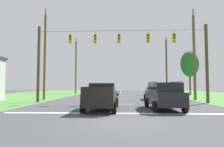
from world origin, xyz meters
TOP-DOWN VIEW (x-y plane):
  - ground_plane at (0.00, 0.00)m, footprint 120.00×120.00m
  - stop_bar_stripe at (0.00, 2.94)m, footprint 15.25×0.45m
  - lane_dash_0 at (0.00, 8.94)m, footprint 2.50×0.15m
  - lane_dash_1 at (0.00, 16.16)m, footprint 2.50×0.15m
  - lane_dash_2 at (0.00, 23.22)m, footprint 2.50×0.15m
  - overhead_signal_span at (0.03, 10.27)m, footprint 17.60×0.31m
  - pickup_truck at (-1.40, 4.80)m, footprint 2.35×5.43m
  - suv_black at (3.16, 4.97)m, footprint 2.37×4.87m
  - distant_car_crossing_white at (-2.16, 23.46)m, footprint 4.41×2.25m
  - distant_car_oncoming at (4.00, 14.30)m, footprint 2.08×4.33m
  - utility_pole_mid_right at (8.95, 14.28)m, footprint 0.32×1.99m
  - utility_pole_far_right at (9.14, 29.50)m, footprint 0.34×1.92m
  - utility_pole_mid_left at (-9.41, 13.85)m, footprint 0.29×1.86m
  - utility_pole_far_left at (-9.24, 29.78)m, footprint 0.30×1.86m
  - tree_roadside_right at (12.05, 24.80)m, footprint 3.08×3.08m

SIDE VIEW (x-z plane):
  - ground_plane at x=0.00m, z-range 0.00..0.00m
  - stop_bar_stripe at x=0.00m, z-range 0.00..0.01m
  - lane_dash_0 at x=0.00m, z-range 0.00..0.01m
  - lane_dash_1 at x=0.00m, z-range 0.00..0.01m
  - lane_dash_2 at x=0.00m, z-range 0.00..0.01m
  - distant_car_crossing_white at x=-2.16m, z-range 0.03..1.55m
  - distant_car_oncoming at x=4.00m, z-range 0.03..1.55m
  - pickup_truck at x=-1.40m, z-range -0.01..1.94m
  - suv_black at x=3.16m, z-range 0.03..2.09m
  - overhead_signal_span at x=0.03m, z-range 0.57..8.57m
  - utility_pole_mid_right at x=8.95m, z-range -0.12..11.02m
  - tree_roadside_right at x=12.05m, z-range 1.59..9.38m
  - utility_pole_mid_left at x=-9.41m, z-range -0.07..11.25m
  - utility_pole_far_right at x=9.14m, z-range -0.04..11.42m
  - utility_pole_far_left at x=-9.24m, z-range -0.06..11.48m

